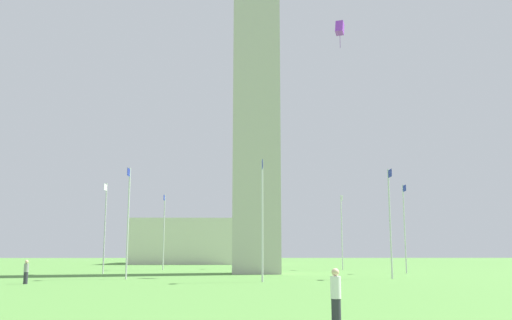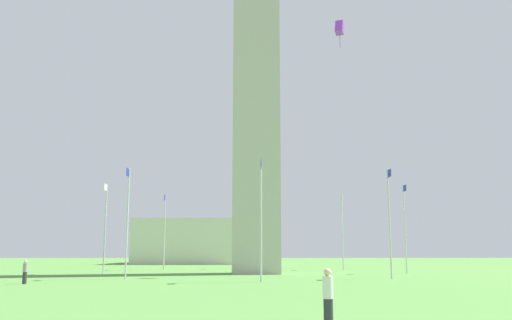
% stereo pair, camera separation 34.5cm
% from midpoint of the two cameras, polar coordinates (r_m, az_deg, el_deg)
% --- Properties ---
extents(ground_plane, '(260.00, 260.00, 0.00)m').
position_cam_midpoint_polar(ground_plane, '(56.19, 0.18, -11.75)').
color(ground_plane, '#548C3D').
extents(obelisk_monument, '(4.80, 4.80, 43.68)m').
position_cam_midpoint_polar(obelisk_monument, '(59.47, 0.17, 9.77)').
color(obelisk_monument, '#B7B2A8').
rests_on(obelisk_monument, ground).
extents(flagpole_n, '(1.12, 0.14, 9.08)m').
position_cam_midpoint_polar(flagpole_n, '(40.87, 0.77, -5.67)').
color(flagpole_n, silver).
rests_on(flagpole_n, ground).
extents(flagpole_ne, '(1.12, 0.14, 9.08)m').
position_cam_midpoint_polar(flagpole_ne, '(46.98, 13.95, -5.89)').
color(flagpole_ne, silver).
rests_on(flagpole_ne, ground).
extents(flagpole_e, '(1.12, 0.14, 9.08)m').
position_cam_midpoint_polar(flagpole_e, '(58.61, 15.42, -6.49)').
color(flagpole_e, silver).
rests_on(flagpole_e, ground).
extents(flagpole_se, '(1.12, 0.14, 9.08)m').
position_cam_midpoint_polar(flagpole_se, '(68.09, 9.14, -7.08)').
color(flagpole_se, silver).
rests_on(flagpole_se, ground).
extents(flagpole_s, '(1.12, 0.14, 9.08)m').
position_cam_midpoint_polar(flagpole_s, '(71.46, -0.16, -7.31)').
color(flagpole_s, silver).
rests_on(flagpole_s, ground).
extents(flagpole_sw, '(1.12, 0.14, 9.08)m').
position_cam_midpoint_polar(flagpole_sw, '(67.60, -9.37, -7.06)').
color(flagpole_sw, silver).
rests_on(flagpole_sw, ground).
extents(flagpole_w, '(1.12, 0.14, 9.08)m').
position_cam_midpoint_polar(flagpole_w, '(57.80, -15.29, -6.46)').
color(flagpole_w, silver).
rests_on(flagpole_w, ground).
extents(flagpole_nw, '(1.12, 0.14, 9.08)m').
position_cam_midpoint_polar(flagpole_nw, '(46.26, -13.05, -5.88)').
color(flagpole_nw, silver).
rests_on(flagpole_nw, ground).
extents(person_white_shirt, '(0.32, 0.32, 1.71)m').
position_cam_midpoint_polar(person_white_shirt, '(17.26, 8.11, -13.96)').
color(person_white_shirt, '#2D2D38').
rests_on(person_white_shirt, ground).
extents(person_gray_shirt, '(0.32, 0.32, 1.63)m').
position_cam_midpoint_polar(person_gray_shirt, '(41.57, -22.72, -10.72)').
color(person_gray_shirt, '#2D2D38').
rests_on(person_gray_shirt, ground).
extents(kite_purple_box, '(1.34, 1.12, 2.84)m').
position_cam_midpoint_polar(kite_purple_box, '(56.64, 8.88, 13.45)').
color(kite_purple_box, purple).
extents(distant_building, '(19.40, 17.61, 7.78)m').
position_cam_midpoint_polar(distant_building, '(102.69, -7.00, -8.49)').
color(distant_building, beige).
rests_on(distant_building, ground).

